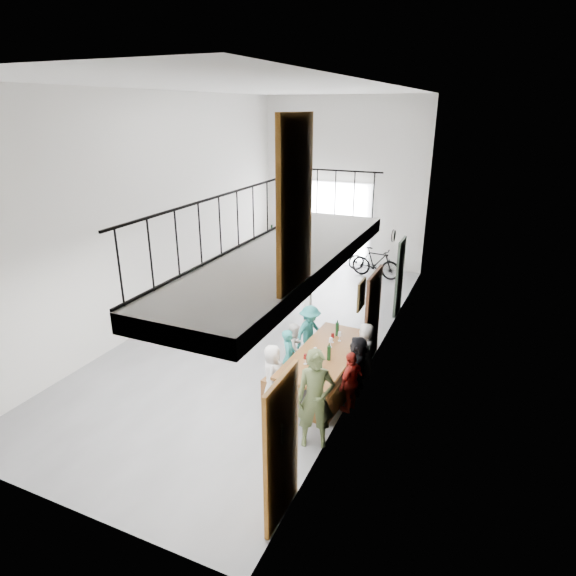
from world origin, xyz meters
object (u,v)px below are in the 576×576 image
at_px(side_bench, 203,292).
at_px(oak_barrel, 250,260).
at_px(serving_counter, 291,247).
at_px(host_standing, 315,399).
at_px(tasting_table, 326,356).
at_px(bicycle_near, 341,258).
at_px(bench_inner, 294,370).

xyz_separation_m(side_bench, oak_barrel, (0.23, 2.38, 0.27)).
bearing_deg(serving_counter, host_standing, -66.96).
bearing_deg(host_standing, side_bench, 117.81).
height_order(tasting_table, side_bench, tasting_table).
height_order(tasting_table, bicycle_near, bicycle_near).
bearing_deg(host_standing, tasting_table, 83.35).
distance_m(serving_counter, bicycle_near, 1.99).
relative_size(tasting_table, bench_inner, 1.36).
bearing_deg(host_standing, bicycle_near, 84.84).
bearing_deg(host_standing, oak_barrel, 104.68).
height_order(oak_barrel, bicycle_near, oak_barrel).
bearing_deg(host_standing, bench_inner, 102.47).
bearing_deg(tasting_table, serving_counter, 120.57).
bearing_deg(bench_inner, bicycle_near, 108.57).
relative_size(tasting_table, side_bench, 1.49).
relative_size(serving_counter, host_standing, 1.05).
height_order(side_bench, host_standing, host_standing).
height_order(tasting_table, serving_counter, serving_counter).
distance_m(bench_inner, side_bench, 4.97).
xyz_separation_m(side_bench, serving_counter, (0.75, 4.48, 0.22)).
bearing_deg(bench_inner, host_standing, -49.08).
xyz_separation_m(bench_inner, serving_counter, (-3.28, 7.39, 0.25)).
distance_m(tasting_table, oak_barrel, 6.96).
height_order(serving_counter, host_standing, host_standing).
bearing_deg(side_bench, serving_counter, 80.49).
height_order(tasting_table, bench_inner, tasting_table).
xyz_separation_m(tasting_table, side_bench, (-4.70, 2.95, -0.46)).
height_order(serving_counter, bicycle_near, serving_counter).
relative_size(side_bench, host_standing, 1.03).
xyz_separation_m(tasting_table, host_standing, (0.39, -1.61, 0.13)).
height_order(bench_inner, oak_barrel, oak_barrel).
relative_size(bench_inner, oak_barrel, 1.84).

